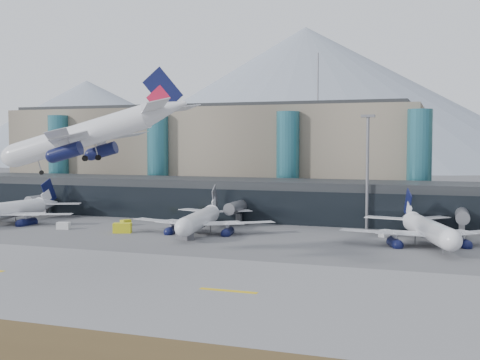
% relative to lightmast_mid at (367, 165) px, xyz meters
% --- Properties ---
extents(ground, '(900.00, 900.00, 0.00)m').
position_rel_lightmast_mid_xyz_m(ground, '(-30.00, -48.00, -14.42)').
color(ground, '#515154').
rests_on(ground, ground).
extents(runway_strip, '(400.00, 40.00, 0.04)m').
position_rel_lightmast_mid_xyz_m(runway_strip, '(-30.00, -63.00, -14.40)').
color(runway_strip, slate).
rests_on(runway_strip, ground).
extents(runway_markings, '(128.00, 1.00, 0.02)m').
position_rel_lightmast_mid_xyz_m(runway_markings, '(-30.00, -63.00, -14.37)').
color(runway_markings, gold).
rests_on(runway_markings, ground).
extents(concourse, '(170.00, 27.00, 10.00)m').
position_rel_lightmast_mid_xyz_m(concourse, '(-30.02, 9.73, -9.45)').
color(concourse, black).
rests_on(concourse, ground).
extents(terminal_main, '(130.00, 30.00, 31.00)m').
position_rel_lightmast_mid_xyz_m(terminal_main, '(-55.00, 42.00, 1.03)').
color(terminal_main, gray).
rests_on(terminal_main, ground).
extents(teal_towers, '(116.40, 19.40, 46.00)m').
position_rel_lightmast_mid_xyz_m(teal_towers, '(-44.99, 26.01, -0.41)').
color(teal_towers, '#2A6875').
rests_on(teal_towers, ground).
extents(mountain_ridge, '(910.00, 400.00, 110.00)m').
position_rel_lightmast_mid_xyz_m(mountain_ridge, '(-14.03, 332.00, 31.33)').
color(mountain_ridge, gray).
rests_on(mountain_ridge, ground).
extents(lightmast_mid, '(3.00, 1.20, 25.60)m').
position_rel_lightmast_mid_xyz_m(lightmast_mid, '(0.00, 0.00, 0.00)').
color(lightmast_mid, slate).
rests_on(lightmast_mid, ground).
extents(hero_jet, '(33.25, 33.39, 10.82)m').
position_rel_lightmast_mid_xyz_m(hero_jet, '(-34.70, -54.51, 7.51)').
color(hero_jet, silver).
rests_on(hero_jet, ground).
extents(jet_parked_left, '(34.99, 34.28, 11.28)m').
position_rel_lightmast_mid_xyz_m(jet_parked_left, '(-82.81, -15.58, -10.15)').
color(jet_parked_left, silver).
rests_on(jet_parked_left, ground).
extents(jet_parked_mid, '(32.82, 32.95, 10.68)m').
position_rel_lightmast_mid_xyz_m(jet_parked_mid, '(-33.22, -15.67, -10.38)').
color(jet_parked_mid, silver).
rests_on(jet_parked_mid, ground).
extents(jet_parked_right, '(32.39, 34.17, 10.97)m').
position_rel_lightmast_mid_xyz_m(jet_parked_right, '(12.80, -15.69, -10.27)').
color(jet_parked_right, silver).
rests_on(jet_parked_right, ground).
extents(veh_a, '(3.09, 2.16, 1.58)m').
position_rel_lightmast_mid_xyz_m(veh_a, '(-64.26, -22.26, -13.63)').
color(veh_a, silver).
rests_on(veh_a, ground).
extents(veh_b, '(2.20, 2.70, 1.34)m').
position_rel_lightmast_mid_xyz_m(veh_b, '(-54.27, -12.13, -13.75)').
color(veh_b, gold).
rests_on(veh_b, ground).
extents(veh_c, '(3.97, 3.09, 1.96)m').
position_rel_lightmast_mid_xyz_m(veh_c, '(-32.75, -26.43, -13.44)').
color(veh_c, '#48484D').
rests_on(veh_c, ground).
extents(veh_d, '(2.22, 2.83, 1.43)m').
position_rel_lightmast_mid_xyz_m(veh_d, '(4.80, -9.82, -13.70)').
color(veh_d, silver).
rests_on(veh_d, ground).
extents(veh_f, '(2.48, 4.00, 2.11)m').
position_rel_lightmast_mid_xyz_m(veh_f, '(-89.97, -12.20, -13.36)').
color(veh_f, '#48484D').
rests_on(veh_f, ground).
extents(veh_h, '(4.30, 3.20, 2.13)m').
position_rel_lightmast_mid_xyz_m(veh_h, '(-49.05, -22.69, -13.36)').
color(veh_h, gold).
rests_on(veh_h, ground).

